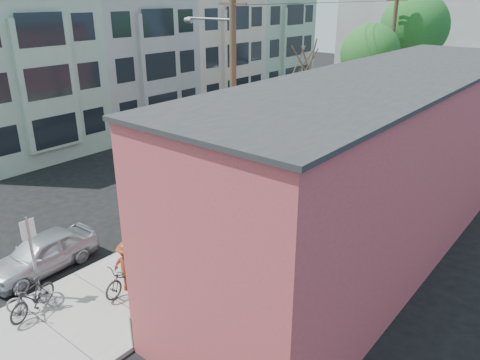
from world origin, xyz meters
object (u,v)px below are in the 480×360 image
Objects in this scene: sign_post at (32,250)px; parking_meter_far at (285,159)px; parked_bike_b at (35,298)px; patio_chair_a at (169,294)px; tree_leafy_far at (414,27)px; cyclist at (128,266)px; car_3 at (311,135)px; patron_green at (231,245)px; bus at (346,93)px; patron_grey at (186,252)px; tree_bare at (299,126)px; parked_bike_a at (32,297)px; car_1 at (178,185)px; utility_pole_near at (232,88)px; parking_meter_near at (150,220)px; patio_chair_b at (203,279)px; car_0 at (42,253)px; tree_leafy_mid at (370,54)px; car_2 at (259,156)px.

parking_meter_far is (-0.10, 14.02, -0.85)m from sign_post.
patio_chair_a is at bearing 75.53° from parked_bike_b.
parking_meter_far is 0.14× the size of tree_leafy_far.
car_3 is (-3.88, 17.61, -0.35)m from cyclist.
parking_meter_far is 9.49m from patron_green.
patron_grey is at bearing -70.22° from bus.
parking_meter_far is at bearing -150.70° from tree_bare.
cyclist is 18.04m from car_3.
bus is at bearing 108.69° from tree_bare.
patron_green is at bearing -82.61° from tree_leafy_far.
sign_post reaches higher than cyclist.
car_3 is at bearing 78.94° from parked_bike_a.
patron_grey is 6.59m from car_1.
car_3 is (0.15, 11.60, -0.17)m from car_1.
bus is at bearing 104.05° from car_3.
cyclist is (1.89, -7.45, -4.38)m from utility_pole_near.
patron_grey is at bearing -18.67° from parking_meter_near.
tree_bare is at bearing -90.00° from tree_leafy_far.
patron_grey reaches higher than parking_meter_far.
tree_bare is 6.00× the size of patio_chair_b.
parked_bike_b is at bearing -84.22° from car_3.
utility_pole_near is at bearing 30.33° from car_1.
parking_meter_near is at bearing -90.00° from parking_meter_far.
parking_meter_near reaches higher than car_0.
sign_post is 22.42m from tree_leafy_mid.
patio_chair_b is 0.16× the size of car_2.
patron_grey is (2.40, -25.26, -5.81)m from tree_leafy_far.
patio_chair_a is at bearing -70.23° from car_2.
car_0 is (-1.45, -13.01, -0.31)m from parking_meter_far.
utility_pole_near is at bearing -73.21° from bus.
patron_green is (3.63, -8.76, -0.04)m from parking_meter_far.
bus is at bearing 121.90° from patio_chair_b.
tree_bare reaches higher than parked_bike_a.
tree_bare is (0.55, 0.31, 1.81)m from parking_meter_far.
utility_pole_near is at bearing -88.22° from parking_meter_far.
tree_leafy_far is 27.62m from cyclist.
sign_post reaches higher than car_0.
parking_meter_near is 4.00m from car_0.
car_0 is 12.95m from car_2.
car_3 is (-2.40, 5.33, -2.11)m from tree_bare.
patio_chair_a is 18.27m from car_3.
tree_leafy_mid is 10.09m from bus.
tree_leafy_mid is 9.75m from car_2.
tree_leafy_far is at bearing 90.00° from tree_bare.
patron_grey is at bearing -82.54° from tree_leafy_mid.
sign_post and bus have the same top height.
tree_leafy_mid is at bearing -90.00° from tree_leafy_far.
tree_leafy_far is 26.48m from patio_chair_b.
tree_leafy_mid is at bearing 43.75° from car_3.
patio_chair_b is at bearing -41.07° from car_1.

